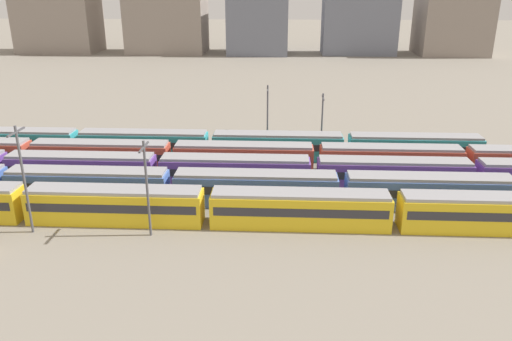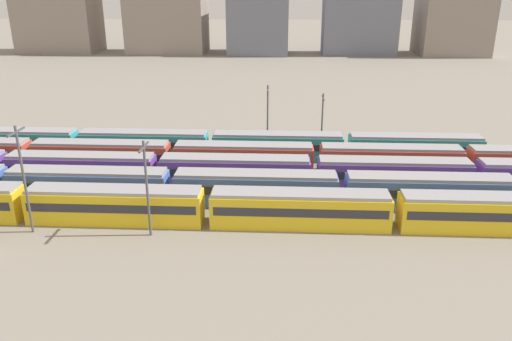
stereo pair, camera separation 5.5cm
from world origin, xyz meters
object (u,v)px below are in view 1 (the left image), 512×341
(train_track_0, at_px, (207,207))
(train_track_3, at_px, (316,159))
(train_track_4, at_px, (210,145))
(catenary_pole_1, at_px, (322,120))
(catenary_pole_3, at_px, (268,115))
(train_track_2, at_px, (235,171))
(catenary_pole_0, at_px, (147,184))
(catenary_pole_2, at_px, (23,175))
(train_track_1, at_px, (341,190))

(train_track_0, relative_size, train_track_3, 0.66)
(train_track_4, distance_m, catenary_pole_1, 16.34)
(train_track_0, xyz_separation_m, catenary_pole_1, (13.27, 24.00, 2.97))
(catenary_pole_1, relative_size, catenary_pole_3, 0.89)
(train_track_2, bearing_deg, catenary_pole_0, -118.49)
(train_track_4, relative_size, catenary_pole_3, 7.64)
(train_track_0, height_order, catenary_pole_1, catenary_pole_1)
(train_track_0, xyz_separation_m, catenary_pole_2, (-17.06, -2.72, 4.12))
(train_track_3, relative_size, catenary_pole_0, 11.62)
(train_track_2, height_order, catenary_pole_0, catenary_pole_0)
(train_track_1, xyz_separation_m, train_track_2, (-12.21, 5.20, 0.00))
(catenary_pole_0, bearing_deg, train_track_3, 46.81)
(train_track_2, distance_m, train_track_3, 11.36)
(train_track_2, bearing_deg, train_track_0, -100.70)
(train_track_2, relative_size, train_track_3, 0.83)
(train_track_0, distance_m, train_track_1, 15.09)
(train_track_4, relative_size, catenary_pole_1, 8.59)
(train_track_0, bearing_deg, train_track_3, 52.28)
(catenary_pole_0, height_order, catenary_pole_1, catenary_pole_0)
(train_track_2, distance_m, catenary_pole_3, 14.50)
(train_track_2, bearing_deg, catenary_pole_3, 75.64)
(train_track_0, xyz_separation_m, catenary_pole_3, (5.45, 24.02, 3.53))
(train_track_3, xyz_separation_m, catenary_pole_2, (-29.12, -18.32, 4.12))
(catenary_pole_1, height_order, catenary_pole_2, catenary_pole_2)
(catenary_pole_1, distance_m, catenary_pole_3, 7.83)
(train_track_0, relative_size, catenary_pole_2, 6.84)
(train_track_0, distance_m, catenary_pole_3, 24.88)
(catenary_pole_0, relative_size, catenary_pole_2, 0.89)
(train_track_3, distance_m, catenary_pole_0, 25.45)
(train_track_0, height_order, train_track_4, same)
(train_track_1, height_order, catenary_pole_0, catenary_pole_0)
(train_track_1, distance_m, train_track_3, 10.61)
(train_track_3, height_order, catenary_pole_2, catenary_pole_2)
(catenary_pole_3, bearing_deg, catenary_pole_1, -0.15)
(train_track_4, xyz_separation_m, catenary_pole_3, (7.93, 3.22, 3.53))
(train_track_1, xyz_separation_m, catenary_pole_0, (-19.36, -7.98, 3.48))
(train_track_3, bearing_deg, catenary_pole_0, -133.19)
(train_track_1, xyz_separation_m, catenary_pole_3, (-8.72, 18.82, 3.53))
(catenary_pole_1, xyz_separation_m, catenary_pole_3, (-7.81, 0.02, 0.56))
(train_track_3, height_order, catenary_pole_3, catenary_pole_3)
(catenary_pole_0, distance_m, catenary_pole_1, 32.53)
(train_track_2, height_order, catenary_pole_2, catenary_pole_2)
(train_track_2, xyz_separation_m, catenary_pole_3, (3.49, 13.62, 3.53))
(catenary_pole_0, bearing_deg, train_track_0, 28.16)
(catenary_pole_2, bearing_deg, catenary_pole_0, -0.27)
(train_track_1, relative_size, catenary_pole_2, 10.30)
(train_track_3, xyz_separation_m, train_track_4, (-14.55, 5.20, 0.00))
(train_track_2, bearing_deg, train_track_4, 113.15)
(train_track_2, relative_size, catenary_pole_2, 8.57)
(catenary_pole_0, bearing_deg, catenary_pole_3, 68.34)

